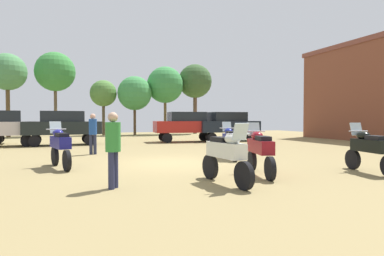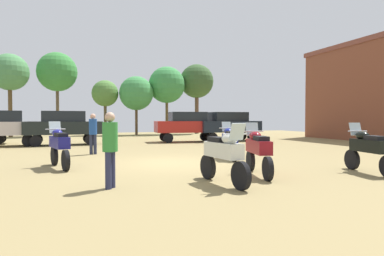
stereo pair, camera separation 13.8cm
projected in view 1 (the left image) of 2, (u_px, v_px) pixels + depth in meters
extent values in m
cube|color=olive|center=(174.00, 163.00, 11.73)|extent=(44.00, 52.00, 0.02)
cylinder|color=black|center=(353.00, 159.00, 10.25)|extent=(0.22, 0.62, 0.61)
cube|color=black|center=(370.00, 146.00, 9.49)|extent=(0.57, 1.34, 0.36)
ellipsoid|color=black|center=(363.00, 135.00, 9.77)|extent=(0.40, 0.53, 0.24)
cube|color=black|center=(376.00, 138.00, 9.26)|extent=(0.39, 0.60, 0.12)
cube|color=silver|center=(356.00, 129.00, 10.08)|extent=(0.38, 0.21, 0.39)
cylinder|color=#B7B7BC|center=(358.00, 131.00, 9.99)|extent=(0.62, 0.14, 0.04)
cylinder|color=black|center=(55.00, 156.00, 11.08)|extent=(0.28, 0.65, 0.64)
cylinder|color=black|center=(67.00, 161.00, 9.82)|extent=(0.28, 0.65, 0.64)
cube|color=navy|center=(60.00, 142.00, 10.44)|extent=(0.69, 1.36, 0.36)
ellipsoid|color=navy|center=(58.00, 133.00, 10.67)|extent=(0.44, 0.55, 0.24)
cube|color=black|center=(62.00, 135.00, 10.24)|extent=(0.44, 0.62, 0.12)
cube|color=silver|center=(56.00, 127.00, 10.93)|extent=(0.39, 0.24, 0.39)
cylinder|color=#B7B7BC|center=(56.00, 129.00, 10.85)|extent=(0.61, 0.20, 0.04)
cylinder|color=black|center=(226.00, 149.00, 13.63)|extent=(0.26, 0.61, 0.60)
cylinder|color=black|center=(235.00, 153.00, 12.06)|extent=(0.26, 0.61, 0.60)
cube|color=navy|center=(230.00, 139.00, 12.83)|extent=(0.66, 1.38, 0.36)
ellipsoid|color=navy|center=(229.00, 131.00, 13.12)|extent=(0.42, 0.54, 0.24)
cube|color=black|center=(232.00, 133.00, 12.59)|extent=(0.42, 0.61, 0.12)
cube|color=silver|center=(227.00, 127.00, 13.45)|extent=(0.39, 0.23, 0.39)
cylinder|color=#B7B7BC|center=(227.00, 128.00, 13.35)|extent=(0.61, 0.18, 0.04)
cylinder|color=black|center=(252.00, 160.00, 9.96)|extent=(0.26, 0.63, 0.62)
cylinder|color=black|center=(270.00, 169.00, 8.34)|extent=(0.26, 0.63, 0.62)
cube|color=maroon|center=(260.00, 147.00, 9.14)|extent=(0.68, 1.43, 0.36)
ellipsoid|color=maroon|center=(257.00, 136.00, 9.44)|extent=(0.42, 0.54, 0.24)
cube|color=black|center=(263.00, 138.00, 8.89)|extent=(0.42, 0.62, 0.12)
cube|color=silver|center=(254.00, 129.00, 9.78)|extent=(0.39, 0.23, 0.39)
cylinder|color=#B7B7BC|center=(255.00, 131.00, 9.68)|extent=(0.61, 0.18, 0.04)
cylinder|color=black|center=(244.00, 176.00, 7.25)|extent=(0.20, 0.65, 0.64)
cylinder|color=black|center=(210.00, 167.00, 8.59)|extent=(0.20, 0.65, 0.64)
cube|color=silver|center=(226.00, 150.00, 7.90)|extent=(0.51, 1.31, 0.36)
ellipsoid|color=silver|center=(232.00, 139.00, 7.64)|extent=(0.38, 0.52, 0.24)
cube|color=black|center=(221.00, 139.00, 8.10)|extent=(0.37, 0.59, 0.12)
cube|color=silver|center=(240.00, 132.00, 7.35)|extent=(0.38, 0.19, 0.39)
cylinder|color=#B7B7BC|center=(238.00, 134.00, 7.44)|extent=(0.62, 0.11, 0.04)
cylinder|color=black|center=(212.00, 137.00, 21.74)|extent=(0.64, 0.22, 0.64)
cylinder|color=black|center=(204.00, 136.00, 23.09)|extent=(0.64, 0.22, 0.64)
cylinder|color=black|center=(251.00, 137.00, 22.74)|extent=(0.64, 0.22, 0.64)
cylinder|color=black|center=(241.00, 136.00, 24.09)|extent=(0.64, 0.22, 0.64)
cube|color=black|center=(227.00, 126.00, 22.89)|extent=(4.31, 1.83, 0.75)
cube|color=black|center=(227.00, 117.00, 22.87)|extent=(2.38, 1.60, 0.61)
cylinder|color=black|center=(27.00, 141.00, 18.33)|extent=(0.66, 0.30, 0.64)
cylinder|color=black|center=(26.00, 140.00, 19.61)|extent=(0.66, 0.30, 0.64)
cylinder|color=black|center=(167.00, 138.00, 21.18)|extent=(0.66, 0.27, 0.64)
cylinder|color=black|center=(163.00, 137.00, 22.58)|extent=(0.66, 0.27, 0.64)
cylinder|color=black|center=(211.00, 137.00, 21.94)|extent=(0.66, 0.27, 0.64)
cylinder|color=black|center=(204.00, 136.00, 23.33)|extent=(0.66, 0.27, 0.64)
cube|color=maroon|center=(187.00, 127.00, 22.24)|extent=(4.43, 2.13, 0.75)
cube|color=black|center=(187.00, 117.00, 22.22)|extent=(2.48, 1.77, 0.61)
cylinder|color=black|center=(35.00, 141.00, 18.29)|extent=(0.65, 0.26, 0.64)
cylinder|color=black|center=(36.00, 140.00, 19.61)|extent=(0.65, 0.26, 0.64)
cylinder|color=black|center=(90.00, 140.00, 19.44)|extent=(0.65, 0.26, 0.64)
cylinder|color=black|center=(87.00, 138.00, 20.76)|extent=(0.65, 0.26, 0.64)
cube|color=black|center=(62.00, 128.00, 19.50)|extent=(4.41, 2.07, 0.75)
cube|color=black|center=(62.00, 116.00, 19.48)|extent=(2.46, 1.73, 0.61)
cylinder|color=#262B42|center=(91.00, 145.00, 14.44)|extent=(0.14, 0.14, 0.86)
cylinder|color=#262B42|center=(95.00, 144.00, 14.46)|extent=(0.14, 0.14, 0.86)
cylinder|color=#1E458F|center=(93.00, 127.00, 14.43)|extent=(0.42, 0.42, 0.68)
sphere|color=tan|center=(93.00, 116.00, 14.41)|extent=(0.23, 0.23, 0.23)
cylinder|color=#272A4B|center=(115.00, 169.00, 7.50)|extent=(0.14, 0.14, 0.83)
cylinder|color=#272A4B|center=(111.00, 171.00, 7.33)|extent=(0.14, 0.14, 0.83)
cylinder|color=#2E8034|center=(113.00, 137.00, 7.39)|extent=(0.47, 0.47, 0.66)
sphere|color=tan|center=(113.00, 117.00, 7.38)|extent=(0.23, 0.23, 0.23)
cylinder|color=brown|center=(56.00, 108.00, 29.59)|extent=(0.27, 0.27, 4.95)
sphere|color=#358137|center=(55.00, 72.00, 29.49)|extent=(3.48, 3.48, 3.48)
cylinder|color=brown|center=(8.00, 109.00, 27.51)|extent=(0.32, 0.32, 4.74)
sphere|color=#48854C|center=(7.00, 72.00, 27.42)|extent=(3.05, 3.05, 3.05)
cylinder|color=brown|center=(195.00, 111.00, 34.13)|extent=(0.39, 0.39, 4.62)
sphere|color=#36572C|center=(195.00, 81.00, 34.04)|extent=(3.45, 3.45, 3.45)
cylinder|color=brown|center=(165.00, 114.00, 32.71)|extent=(0.27, 0.27, 4.07)
sphere|color=#398A43|center=(165.00, 85.00, 32.62)|extent=(3.58, 3.58, 3.58)
cylinder|color=#503B26|center=(135.00, 118.00, 31.40)|extent=(0.25, 0.25, 3.23)
sphere|color=#3D8C46|center=(135.00, 93.00, 31.33)|extent=(3.22, 3.22, 3.22)
cylinder|color=brown|center=(104.00, 117.00, 31.05)|extent=(0.27, 0.27, 3.37)
sphere|color=#4E7E37|center=(103.00, 93.00, 30.98)|extent=(2.46, 2.46, 2.46)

